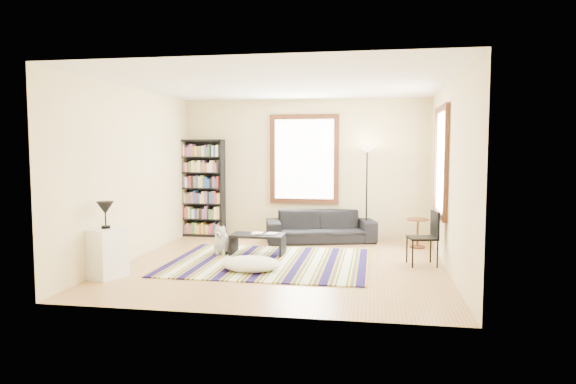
% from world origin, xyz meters
% --- Properties ---
extents(floor, '(5.00, 5.00, 0.10)m').
position_xyz_m(floor, '(0.00, 0.00, -0.05)').
color(floor, tan).
rests_on(floor, ground).
extents(ceiling, '(5.00, 5.00, 0.10)m').
position_xyz_m(ceiling, '(0.00, 0.00, 2.85)').
color(ceiling, white).
rests_on(ceiling, floor).
extents(wall_back, '(5.00, 0.10, 2.80)m').
position_xyz_m(wall_back, '(0.00, 2.55, 1.40)').
color(wall_back, beige).
rests_on(wall_back, floor).
extents(wall_front, '(5.00, 0.10, 2.80)m').
position_xyz_m(wall_front, '(0.00, -2.55, 1.40)').
color(wall_front, beige).
rests_on(wall_front, floor).
extents(wall_left, '(0.10, 5.00, 2.80)m').
position_xyz_m(wall_left, '(-2.55, 0.00, 1.40)').
color(wall_left, beige).
rests_on(wall_left, floor).
extents(wall_right, '(0.10, 5.00, 2.80)m').
position_xyz_m(wall_right, '(2.55, 0.00, 1.40)').
color(wall_right, beige).
rests_on(wall_right, floor).
extents(window_back, '(1.20, 0.06, 1.60)m').
position_xyz_m(window_back, '(0.00, 2.47, 1.60)').
color(window_back, white).
rests_on(window_back, wall_back).
extents(window_right, '(0.06, 1.20, 1.60)m').
position_xyz_m(window_right, '(2.47, 0.80, 1.60)').
color(window_right, white).
rests_on(window_right, wall_right).
extents(rug, '(3.15, 2.52, 0.02)m').
position_xyz_m(rug, '(-0.24, 0.08, 0.01)').
color(rug, '#140D42').
rests_on(rug, floor).
extents(sofa, '(1.33, 2.22, 0.61)m').
position_xyz_m(sofa, '(0.38, 2.05, 0.30)').
color(sofa, black).
rests_on(sofa, floor).
extents(bookshelf, '(0.90, 0.30, 2.00)m').
position_xyz_m(bookshelf, '(-2.10, 2.32, 1.00)').
color(bookshelf, black).
rests_on(bookshelf, floor).
extents(coffee_table, '(0.91, 0.52, 0.36)m').
position_xyz_m(coffee_table, '(-0.55, 0.63, 0.18)').
color(coffee_table, black).
rests_on(coffee_table, floor).
extents(book_a, '(0.25, 0.19, 0.02)m').
position_xyz_m(book_a, '(-0.65, 0.63, 0.37)').
color(book_a, beige).
rests_on(book_a, coffee_table).
extents(book_b, '(0.21, 0.26, 0.02)m').
position_xyz_m(book_b, '(-0.40, 0.68, 0.37)').
color(book_b, beige).
rests_on(book_b, coffee_table).
extents(floor_cushion, '(0.97, 0.78, 0.22)m').
position_xyz_m(floor_cushion, '(-0.39, -0.53, 0.11)').
color(floor_cushion, beige).
rests_on(floor_cushion, floor).
extents(floor_lamp, '(0.34, 0.34, 1.86)m').
position_xyz_m(floor_lamp, '(1.26, 2.15, 0.93)').
color(floor_lamp, black).
rests_on(floor_lamp, floor).
extents(side_table, '(0.51, 0.51, 0.54)m').
position_xyz_m(side_table, '(2.20, 1.73, 0.27)').
color(side_table, '#4D2613').
rests_on(side_table, floor).
extents(folding_chair, '(0.48, 0.47, 0.86)m').
position_xyz_m(folding_chair, '(2.15, 0.30, 0.43)').
color(folding_chair, black).
rests_on(folding_chair, floor).
extents(white_cabinet, '(0.51, 0.59, 0.70)m').
position_xyz_m(white_cabinet, '(-2.30, -1.23, 0.35)').
color(white_cabinet, white).
rests_on(white_cabinet, floor).
extents(table_lamp, '(0.31, 0.31, 0.38)m').
position_xyz_m(table_lamp, '(-2.30, -1.23, 0.89)').
color(table_lamp, black).
rests_on(table_lamp, white_cabinet).
extents(dog, '(0.37, 0.51, 0.50)m').
position_xyz_m(dog, '(-1.15, 0.60, 0.25)').
color(dog, '#B2B2B2').
rests_on(dog, floor).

